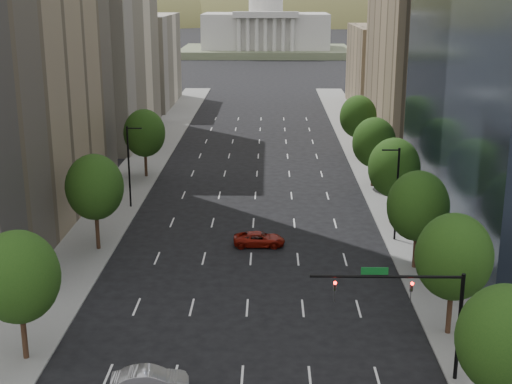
# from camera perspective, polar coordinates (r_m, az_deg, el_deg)

# --- Properties ---
(sidewalk_left) EXTENTS (6.00, 200.00, 0.15)m
(sidewalk_left) POSITION_cam_1_polar(r_m,az_deg,el_deg) (74.47, -12.23, -2.31)
(sidewalk_left) COLOR slate
(sidewalk_left) RESTS_ON ground
(sidewalk_right) EXTENTS (6.00, 200.00, 0.15)m
(sidewalk_right) POSITION_cam_1_polar(r_m,az_deg,el_deg) (73.79, 11.92, -2.47)
(sidewalk_right) COLOR slate
(sidewalk_right) RESTS_ON ground
(midrise_cream_left) EXTENTS (14.00, 30.00, 35.00)m
(midrise_cream_left) POSITION_cam_1_polar(r_m,az_deg,el_deg) (114.99, -12.58, 12.90)
(midrise_cream_left) COLOR beige
(midrise_cream_left) RESTS_ON ground
(filler_left) EXTENTS (14.00, 26.00, 18.00)m
(filler_left) POSITION_cam_1_polar(r_m,az_deg,el_deg) (147.83, -9.41, 10.37)
(filler_left) COLOR beige
(filler_left) RESTS_ON ground
(parking_tan_right) EXTENTS (14.00, 30.00, 30.00)m
(parking_tan_right) POSITION_cam_1_polar(r_m,az_deg,el_deg) (111.51, 13.50, 11.47)
(parking_tan_right) COLOR #8C7759
(parking_tan_right) RESTS_ON ground
(filler_right) EXTENTS (14.00, 26.00, 16.00)m
(filler_right) POSITION_cam_1_polar(r_m,az_deg,el_deg) (144.43, 10.59, 9.79)
(filler_right) COLOR #8C7759
(filler_right) RESTS_ON ground
(tree_right_0) EXTENTS (5.20, 5.20, 8.39)m
(tree_right_0) POSITION_cam_1_polar(r_m,az_deg,el_deg) (40.04, 19.39, -11.13)
(tree_right_0) COLOR #382316
(tree_right_0) RESTS_ON ground
(tree_right_1) EXTENTS (5.20, 5.20, 8.75)m
(tree_right_1) POSITION_cam_1_polar(r_m,az_deg,el_deg) (49.54, 15.59, -5.03)
(tree_right_1) COLOR #382316
(tree_right_1) RESTS_ON ground
(tree_right_2) EXTENTS (5.20, 5.20, 8.61)m
(tree_right_2) POSITION_cam_1_polar(r_m,az_deg,el_deg) (60.63, 12.86, -1.10)
(tree_right_2) COLOR #382316
(tree_right_2) RESTS_ON ground
(tree_right_3) EXTENTS (5.20, 5.20, 8.89)m
(tree_right_3) POSITION_cam_1_polar(r_m,az_deg,el_deg) (71.92, 11.01, 1.93)
(tree_right_3) COLOR #382316
(tree_right_3) RESTS_ON ground
(tree_right_4) EXTENTS (5.20, 5.20, 8.46)m
(tree_right_4) POSITION_cam_1_polar(r_m,az_deg,el_deg) (85.48, 9.45, 3.94)
(tree_right_4) COLOR #382316
(tree_right_4) RESTS_ON ground
(tree_right_5) EXTENTS (5.20, 5.20, 8.75)m
(tree_right_5) POSITION_cam_1_polar(r_m,az_deg,el_deg) (101.00, 8.20, 6.01)
(tree_right_5) COLOR #382316
(tree_right_5) RESTS_ON ground
(tree_left_0) EXTENTS (5.20, 5.20, 8.75)m
(tree_left_0) POSITION_cam_1_polar(r_m,az_deg,el_deg) (46.93, -18.52, -6.48)
(tree_left_0) COLOR #382316
(tree_left_0) RESTS_ON ground
(tree_left_1) EXTENTS (5.20, 5.20, 8.97)m
(tree_left_1) POSITION_cam_1_polar(r_m,az_deg,el_deg) (65.00, -12.82, 0.38)
(tree_left_1) COLOR #382316
(tree_left_1) RESTS_ON ground
(tree_left_2) EXTENTS (5.20, 5.20, 8.68)m
(tree_left_2) POSITION_cam_1_polar(r_m,az_deg,el_deg) (89.82, -8.94, 4.69)
(tree_left_2) COLOR #382316
(tree_left_2) RESTS_ON ground
(streetlight_rn) EXTENTS (1.70, 0.20, 9.00)m
(streetlight_rn) POSITION_cam_1_polar(r_m,az_deg,el_deg) (67.33, 11.19, 0.03)
(streetlight_rn) COLOR black
(streetlight_rn) RESTS_ON ground
(streetlight_ln) EXTENTS (1.70, 0.20, 9.00)m
(streetlight_ln) POSITION_cam_1_polar(r_m,az_deg,el_deg) (77.43, -10.13, 2.18)
(streetlight_ln) COLOR black
(streetlight_ln) RESTS_ON ground
(traffic_signal) EXTENTS (9.12, 0.40, 7.38)m
(traffic_signal) POSITION_cam_1_polar(r_m,az_deg,el_deg) (43.58, 12.97, -8.63)
(traffic_signal) COLOR black
(traffic_signal) RESTS_ON ground
(capitol) EXTENTS (60.00, 40.00, 35.20)m
(capitol) POSITION_cam_1_polar(r_m,az_deg,el_deg) (258.85, 0.79, 12.83)
(capitol) COLOR #596647
(capitol) RESTS_ON ground
(foothills) EXTENTS (720.00, 413.00, 263.00)m
(foothills) POSITION_cam_1_polar(r_m,az_deg,el_deg) (612.05, 4.29, 10.29)
(foothills) COLOR olive
(foothills) RESTS_ON ground
(car_silver) EXTENTS (4.73, 2.13, 1.51)m
(car_silver) POSITION_cam_1_polar(r_m,az_deg,el_deg) (43.81, -8.52, -14.76)
(car_silver) COLOR #9F9EA4
(car_silver) RESTS_ON ground
(car_red_far) EXTENTS (4.80, 2.27, 1.32)m
(car_red_far) POSITION_cam_1_polar(r_m,az_deg,el_deg) (66.00, 0.26, -3.80)
(car_red_far) COLOR maroon
(car_red_far) RESTS_ON ground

